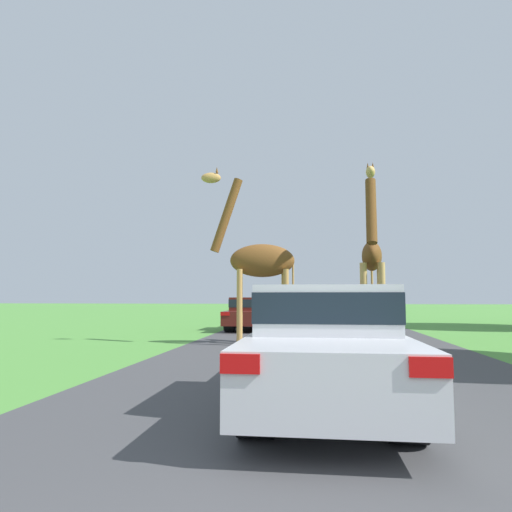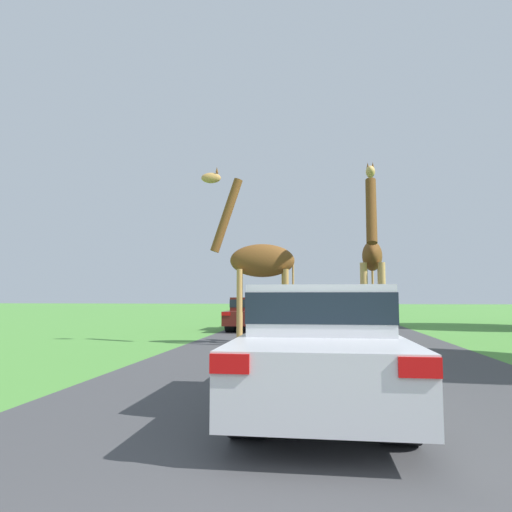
# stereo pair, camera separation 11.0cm
# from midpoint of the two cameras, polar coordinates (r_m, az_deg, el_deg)

# --- Properties ---
(road) EXTENTS (7.33, 120.00, 0.00)m
(road) POSITION_cam_midpoint_polar(r_m,az_deg,el_deg) (30.84, 7.34, -7.48)
(road) COLOR #424244
(road) RESTS_ON ground
(giraffe_near_road) EXTENTS (2.69, 0.97, 5.00)m
(giraffe_near_road) POSITION_cam_midpoint_polar(r_m,az_deg,el_deg) (12.79, 0.00, -0.63)
(giraffe_near_road) COLOR tan
(giraffe_near_road) RESTS_ON ground
(giraffe_companion) EXTENTS (0.89, 2.74, 4.93)m
(giraffe_companion) POSITION_cam_midpoint_polar(r_m,az_deg,el_deg) (13.57, 14.07, -0.70)
(giraffe_companion) COLOR tan
(giraffe_companion) RESTS_ON ground
(car_lead_maroon) EXTENTS (1.70, 4.52, 1.45)m
(car_lead_maroon) POSITION_cam_midpoint_polar(r_m,az_deg,el_deg) (5.76, 8.06, -10.52)
(car_lead_maroon) COLOR silver
(car_lead_maroon) RESTS_ON ground
(car_queue_right) EXTENTS (1.94, 4.33, 1.34)m
(car_queue_right) POSITION_cam_midpoint_polar(r_m,az_deg,el_deg) (20.97, 13.37, -6.61)
(car_queue_right) COLOR silver
(car_queue_right) RESTS_ON ground
(car_queue_left) EXTENTS (1.76, 4.53, 1.46)m
(car_queue_left) POSITION_cam_midpoint_polar(r_m,az_deg,el_deg) (31.04, 10.17, -6.02)
(car_queue_left) COLOR gray
(car_queue_left) RESTS_ON ground
(car_far_ahead) EXTENTS (1.77, 4.79, 1.55)m
(car_far_ahead) POSITION_cam_midpoint_polar(r_m,az_deg,el_deg) (26.48, 2.02, -6.13)
(car_far_ahead) COLOR #144C28
(car_far_ahead) RESTS_ON ground
(car_verge_right) EXTENTS (1.80, 4.07, 1.28)m
(car_verge_right) POSITION_cam_midpoint_polar(r_m,az_deg,el_deg) (18.34, -0.57, -7.06)
(car_verge_right) COLOR #561914
(car_verge_right) RESTS_ON ground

